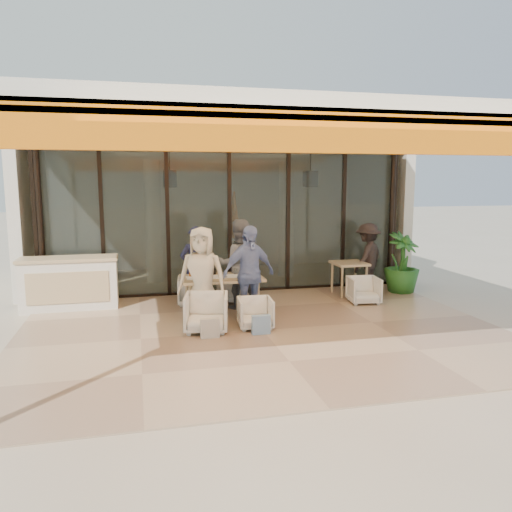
{
  "coord_description": "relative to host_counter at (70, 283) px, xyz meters",
  "views": [
    {
      "loc": [
        -2.0,
        -7.84,
        2.52
      ],
      "look_at": [
        0.1,
        0.9,
        1.15
      ],
      "focal_mm": 35.0,
      "sensor_mm": 36.0,
      "label": 1
    }
  ],
  "objects": [
    {
      "name": "chair_near_right",
      "position": [
        3.23,
        -2.09,
        -0.24
      ],
      "size": [
        0.62,
        0.58,
        0.59
      ],
      "primitive_type": "imported",
      "rotation": [
        0.0,
        0.0,
        -0.08
      ],
      "color": "silver",
      "rests_on": "ground"
    },
    {
      "name": "side_table",
      "position": [
        5.81,
        -0.16,
        0.11
      ],
      "size": [
        0.7,
        0.7,
        0.74
      ],
      "color": "tan",
      "rests_on": "ground"
    },
    {
      "name": "ground",
      "position": [
        3.31,
        -2.3,
        -0.53
      ],
      "size": [
        70.0,
        70.0,
        0.0
      ],
      "primitive_type": "plane",
      "color": "#C6B293",
      "rests_on": "ground"
    },
    {
      "name": "interior_block",
      "position": [
        3.32,
        3.02,
        1.7
      ],
      "size": [
        9.05,
        3.62,
        3.52
      ],
      "color": "silver",
      "rests_on": "ground"
    },
    {
      "name": "chair_near_left",
      "position": [
        2.39,
        -2.09,
        -0.17
      ],
      "size": [
        0.82,
        0.78,
        0.72
      ],
      "primitive_type": "imported",
      "rotation": [
        0.0,
        0.0,
        -0.2
      ],
      "color": "silver",
      "rests_on": "ground"
    },
    {
      "name": "chair_far_left",
      "position": [
        2.39,
        -0.19,
        -0.21
      ],
      "size": [
        0.69,
        0.65,
        0.64
      ],
      "primitive_type": "imported",
      "rotation": [
        0.0,
        0.0,
        3.03
      ],
      "color": "silver",
      "rests_on": "ground"
    },
    {
      "name": "dining_table",
      "position": [
        2.81,
        -1.14,
        0.16
      ],
      "size": [
        1.5,
        0.9,
        0.93
      ],
      "color": "tan",
      "rests_on": "ground"
    },
    {
      "name": "glass_storefront",
      "position": [
        3.31,
        0.7,
        1.07
      ],
      "size": [
        8.08,
        0.1,
        3.2
      ],
      "color": "#9EADA3",
      "rests_on": "ground"
    },
    {
      "name": "diner_navy",
      "position": [
        2.39,
        -0.69,
        0.3
      ],
      "size": [
        0.62,
        0.41,
        1.66
      ],
      "primitive_type": "imported",
      "rotation": [
        0.0,
        0.0,
        3.17
      ],
      "color": "#181B36",
      "rests_on": "ground"
    },
    {
      "name": "diner_grey",
      "position": [
        3.23,
        -0.69,
        0.36
      ],
      "size": [
        0.91,
        0.73,
        1.78
      ],
      "primitive_type": "imported",
      "rotation": [
        0.0,
        0.0,
        3.07
      ],
      "color": "slate",
      "rests_on": "ground"
    },
    {
      "name": "potted_palm",
      "position": [
        7.06,
        -0.2,
        0.15
      ],
      "size": [
        1.01,
        1.01,
        1.37
      ],
      "primitive_type": "imported",
      "rotation": [
        0.0,
        0.0,
        0.4
      ],
      "color": "#1E5919",
      "rests_on": "ground"
    },
    {
      "name": "diner_periwinkle",
      "position": [
        3.23,
        -1.59,
        0.34
      ],
      "size": [
        1.1,
        0.7,
        1.73
      ],
      "primitive_type": "imported",
      "rotation": [
        0.0,
        0.0,
        0.3
      ],
      "color": "#6D7EB6",
      "rests_on": "ground"
    },
    {
      "name": "tote_bag_blue",
      "position": [
        3.23,
        -2.49,
        -0.36
      ],
      "size": [
        0.3,
        0.1,
        0.34
      ],
      "primitive_type": "cube",
      "color": "#99BFD8",
      "rests_on": "ground"
    },
    {
      "name": "host_counter",
      "position": [
        0.0,
        0.0,
        0.0
      ],
      "size": [
        1.85,
        0.65,
        1.04
      ],
      "color": "silver",
      "rests_on": "ground"
    },
    {
      "name": "tote_bag_cream",
      "position": [
        2.39,
        -2.49,
        -0.36
      ],
      "size": [
        0.3,
        0.1,
        0.34
      ],
      "primitive_type": "cube",
      "color": "silver",
      "rests_on": "ground"
    },
    {
      "name": "standing_woman",
      "position": [
        6.39,
        0.14,
        0.25
      ],
      "size": [
        1.16,
        1.09,
        1.57
      ],
      "primitive_type": "imported",
      "rotation": [
        0.0,
        0.0,
        3.81
      ],
      "color": "black",
      "rests_on": "ground"
    },
    {
      "name": "terrace_structure",
      "position": [
        3.31,
        -2.56,
        2.72
      ],
      "size": [
        8.0,
        6.0,
        3.4
      ],
      "color": "silver",
      "rests_on": "ground"
    },
    {
      "name": "terrace_floor",
      "position": [
        3.31,
        -2.3,
        -0.53
      ],
      "size": [
        8.0,
        6.0,
        0.01
      ],
      "primitive_type": "cube",
      "color": "tan",
      "rests_on": "ground"
    },
    {
      "name": "chair_far_right",
      "position": [
        3.23,
        -0.19,
        -0.2
      ],
      "size": [
        0.79,
        0.76,
        0.66
      ],
      "primitive_type": "imported",
      "rotation": [
        0.0,
        0.0,
        2.84
      ],
      "color": "silver",
      "rests_on": "ground"
    },
    {
      "name": "side_chair",
      "position": [
        5.81,
        -0.91,
        -0.22
      ],
      "size": [
        0.67,
        0.64,
        0.62
      ],
      "primitive_type": "imported",
      "rotation": [
        0.0,
        0.0,
        -0.14
      ],
      "color": "silver",
      "rests_on": "ground"
    },
    {
      "name": "diner_cream",
      "position": [
        2.39,
        -1.59,
        0.33
      ],
      "size": [
        0.99,
        0.82,
        1.73
      ],
      "primitive_type": "imported",
      "rotation": [
        0.0,
        0.0,
        -0.38
      ],
      "color": "beige",
      "rests_on": "ground"
    }
  ]
}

